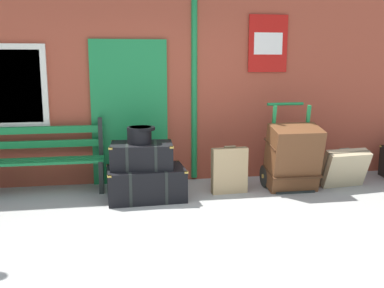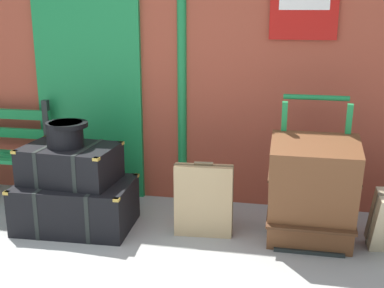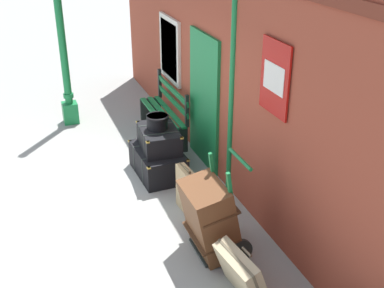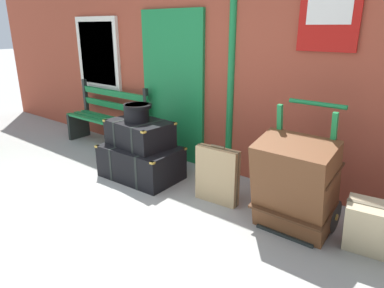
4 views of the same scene
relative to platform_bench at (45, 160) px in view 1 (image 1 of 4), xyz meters
name	(u,v)px [view 1 (image 1 of 4)]	position (x,y,z in m)	size (l,w,h in m)	color
ground_plane	(192,246)	(1.69, -2.16, -0.44)	(60.00, 60.00, 0.00)	gray
brick_facade	(161,74)	(1.67, 0.44, 1.15)	(10.40, 0.35, 3.20)	#9E422D
platform_bench	(45,160)	(0.00, 0.00, 0.00)	(1.60, 0.43, 1.01)	#197A3D
steamer_trunk_base	(146,183)	(1.35, -0.56, -0.23)	(1.03, 0.69, 0.43)	black
steamer_trunk_middle	(142,155)	(1.31, -0.51, 0.14)	(0.85, 0.60, 0.33)	black
round_hatbox	(140,134)	(1.29, -0.53, 0.42)	(0.36, 0.33, 0.22)	black
porters_trolley	(288,169)	(3.40, -0.37, -0.17)	(0.71, 0.56, 1.21)	black
large_brown_trunk	(293,158)	(3.40, -0.54, 0.03)	(0.70, 0.61, 0.95)	brown
suitcase_umber	(345,168)	(4.20, -0.51, -0.16)	(0.69, 0.44, 0.57)	tan
suitcase_olive	(229,171)	(2.50, -0.49, -0.13)	(0.51, 0.16, 0.67)	tan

